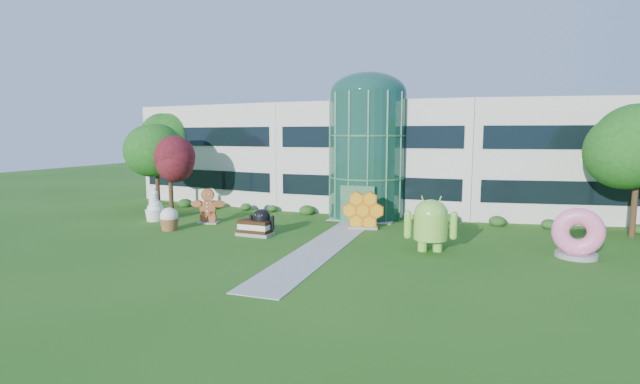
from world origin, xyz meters
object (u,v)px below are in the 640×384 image
(android_green, at_px, (431,221))
(gingerbread, at_px, (208,206))
(android_black, at_px, (262,220))
(donut, at_px, (578,232))

(android_green, xyz_separation_m, gingerbread, (-16.51, 3.05, -0.42))
(android_green, distance_m, android_black, 10.90)
(android_green, bearing_deg, gingerbread, 155.99)
(donut, relative_size, gingerbread, 0.96)
(android_green, relative_size, donut, 1.27)
(android_black, bearing_deg, android_green, -6.88)
(android_black, bearing_deg, gingerbread, 152.60)
(android_black, relative_size, gingerbread, 0.72)
(android_black, xyz_separation_m, gingerbread, (-5.64, 2.47, 0.29))
(android_black, relative_size, donut, 0.75)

